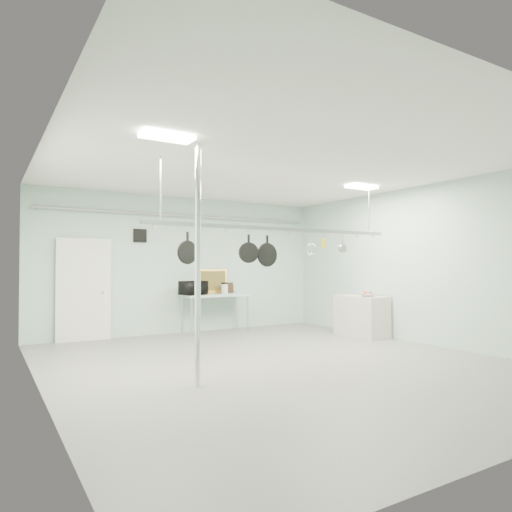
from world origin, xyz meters
TOP-DOWN VIEW (x-y plane):
  - floor at (0.00, 0.00)m, footprint 8.00×8.00m
  - ceiling at (0.00, 0.00)m, footprint 7.00×8.00m
  - back_wall at (0.00, 3.99)m, footprint 7.00×0.02m
  - right_wall at (3.49, 0.00)m, footprint 0.02×8.00m
  - door at (-2.30, 3.94)m, footprint 1.10×0.10m
  - wall_vent at (-1.10, 3.97)m, footprint 0.30×0.04m
  - conduit_pipe at (0.00, 3.90)m, footprint 6.60×0.07m
  - chrome_pole at (-1.70, -0.60)m, footprint 0.08×0.08m
  - prep_table at (0.60, 3.60)m, footprint 1.60×0.70m
  - side_cabinet at (3.15, 1.40)m, footprint 0.60×1.20m
  - pot_rack at (0.20, 0.30)m, footprint 4.80×0.06m
  - light_panel_left at (-2.20, -0.80)m, footprint 0.65×0.30m
  - light_panel_right at (2.40, 0.60)m, footprint 0.65×0.30m
  - microwave at (0.02, 3.54)m, footprint 0.68×0.57m
  - coffee_canister at (0.86, 3.63)m, footprint 0.18×0.18m
  - painting_large at (0.66, 3.90)m, footprint 0.79×0.19m
  - painting_small at (1.08, 3.90)m, footprint 0.31×0.10m
  - fruit_bowl at (3.06, 1.11)m, footprint 0.40×0.40m
  - skillet_left at (-1.47, 0.30)m, footprint 0.36×0.13m
  - skillet_mid at (-0.40, 0.30)m, footprint 0.34×0.16m
  - skillet_right at (-0.04, 0.30)m, footprint 0.40×0.08m
  - whisk at (0.88, 0.30)m, footprint 0.27×0.27m
  - grater at (1.17, 0.30)m, footprint 0.08×0.05m
  - saucepan at (1.62, 0.30)m, footprint 0.16×0.12m
  - fruit_cluster at (3.06, 1.11)m, footprint 0.24×0.24m

SIDE VIEW (x-z plane):
  - floor at x=0.00m, z-range 0.00..0.00m
  - side_cabinet at x=3.15m, z-range 0.00..0.90m
  - prep_table at x=0.60m, z-range 0.38..1.28m
  - fruit_bowl at x=3.06m, z-range 0.90..0.98m
  - fruit_cluster at x=3.06m, z-range 0.94..1.03m
  - coffee_canister at x=0.86m, z-range 0.91..1.13m
  - painting_small at x=1.08m, z-range 0.90..1.16m
  - door at x=-2.30m, z-range -0.05..2.15m
  - microwave at x=0.02m, z-range 0.91..1.23m
  - painting_large at x=0.66m, z-range 0.90..1.49m
  - back_wall at x=0.00m, z-range 0.00..3.20m
  - right_wall at x=3.49m, z-range 0.00..3.20m
  - chrome_pole at x=-1.70m, z-range 0.00..3.20m
  - skillet_right at x=-0.04m, z-range 1.55..2.09m
  - skillet_left at x=-1.47m, z-range 1.61..2.09m
  - skillet_mid at x=-0.40m, z-range 1.63..2.09m
  - whisk at x=0.88m, z-range 1.73..2.09m
  - saucepan at x=1.62m, z-range 1.81..2.09m
  - grater at x=1.17m, z-range 1.88..2.09m
  - pot_rack at x=0.20m, z-range 1.73..2.73m
  - wall_vent at x=-1.10m, z-range 2.10..2.40m
  - conduit_pipe at x=0.00m, z-range 2.71..2.79m
  - light_panel_left at x=-2.20m, z-range 3.14..3.19m
  - light_panel_right at x=2.40m, z-range 3.14..3.19m
  - ceiling at x=0.00m, z-range 3.18..3.20m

